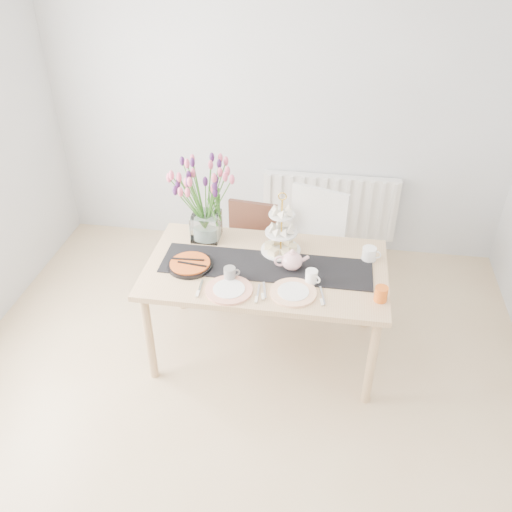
# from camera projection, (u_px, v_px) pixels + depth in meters

# --- Properties ---
(room_shell) EXTENTS (4.50, 4.50, 4.50)m
(room_shell) POSITION_uv_depth(u_px,v_px,m) (223.00, 261.00, 2.69)
(room_shell) COLOR tan
(room_shell) RESTS_ON ground
(radiator) EXTENTS (1.20, 0.08, 0.60)m
(radiator) POSITION_uv_depth(u_px,v_px,m) (329.00, 206.00, 4.90)
(radiator) COLOR white
(radiator) RESTS_ON room_shell
(dining_table) EXTENTS (1.60, 0.90, 0.75)m
(dining_table) POSITION_uv_depth(u_px,v_px,m) (266.00, 276.00, 3.64)
(dining_table) COLOR tan
(dining_table) RESTS_ON ground
(chair_brown) EXTENTS (0.43, 0.43, 0.79)m
(chair_brown) POSITION_uv_depth(u_px,v_px,m) (249.00, 245.00, 4.35)
(chair_brown) COLOR #3D1D16
(chair_brown) RESTS_ON ground
(chair_white) EXTENTS (0.59, 0.59, 0.93)m
(chair_white) POSITION_uv_depth(u_px,v_px,m) (312.00, 239.00, 4.26)
(chair_white) COLOR white
(chair_white) RESTS_ON ground
(table_runner) EXTENTS (1.40, 0.35, 0.01)m
(table_runner) POSITION_uv_depth(u_px,v_px,m) (266.00, 266.00, 3.60)
(table_runner) COLOR black
(table_runner) RESTS_ON dining_table
(tulip_vase) EXTENTS (0.70, 0.70, 0.61)m
(tulip_vase) POSITION_uv_depth(u_px,v_px,m) (204.00, 189.00, 3.68)
(tulip_vase) COLOR silver
(tulip_vase) RESTS_ON dining_table
(cake_stand) EXTENTS (0.28, 0.28, 0.41)m
(cake_stand) POSITION_uv_depth(u_px,v_px,m) (281.00, 237.00, 3.69)
(cake_stand) COLOR gold
(cake_stand) RESTS_ON dining_table
(teapot) EXTENTS (0.25, 0.22, 0.14)m
(teapot) POSITION_uv_depth(u_px,v_px,m) (292.00, 261.00, 3.54)
(teapot) COLOR silver
(teapot) RESTS_ON dining_table
(cream_jug) EXTENTS (0.11, 0.11, 0.09)m
(cream_jug) POSITION_uv_depth(u_px,v_px,m) (369.00, 254.00, 3.64)
(cream_jug) COLOR white
(cream_jug) RESTS_ON dining_table
(tart_tin) EXTENTS (0.30, 0.30, 0.04)m
(tart_tin) POSITION_uv_depth(u_px,v_px,m) (190.00, 265.00, 3.59)
(tart_tin) COLOR black
(tart_tin) RESTS_ON dining_table
(mug_grey) EXTENTS (0.10, 0.10, 0.09)m
(mug_grey) POSITION_uv_depth(u_px,v_px,m) (230.00, 274.00, 3.46)
(mug_grey) COLOR gray
(mug_grey) RESTS_ON dining_table
(mug_white) EXTENTS (0.11, 0.11, 0.09)m
(mug_white) POSITION_uv_depth(u_px,v_px,m) (311.00, 277.00, 3.43)
(mug_white) COLOR white
(mug_white) RESTS_ON dining_table
(mug_orange) EXTENTS (0.10, 0.10, 0.10)m
(mug_orange) POSITION_uv_depth(u_px,v_px,m) (381.00, 294.00, 3.28)
(mug_orange) COLOR orange
(mug_orange) RESTS_ON dining_table
(plate_left) EXTENTS (0.31, 0.31, 0.02)m
(plate_left) POSITION_uv_depth(u_px,v_px,m) (229.00, 290.00, 3.38)
(plate_left) COLOR silver
(plate_left) RESTS_ON dining_table
(plate_right) EXTENTS (0.35, 0.35, 0.02)m
(plate_right) POSITION_uv_depth(u_px,v_px,m) (293.00, 292.00, 3.36)
(plate_right) COLOR white
(plate_right) RESTS_ON dining_table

